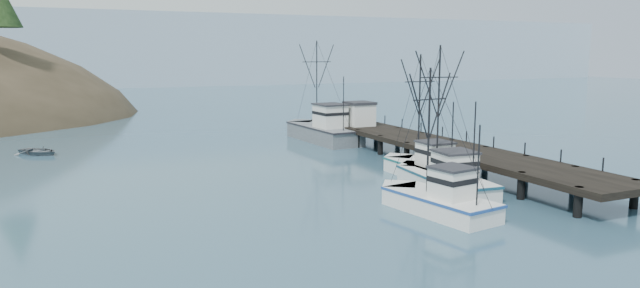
# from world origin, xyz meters

# --- Properties ---
(ground) EXTENTS (400.00, 400.00, 0.00)m
(ground) POSITION_xyz_m (0.00, 0.00, 0.00)
(ground) COLOR #2E5167
(ground) RESTS_ON ground
(pier) EXTENTS (6.00, 44.00, 2.00)m
(pier) POSITION_xyz_m (14.00, 16.00, 1.69)
(pier) COLOR black
(pier) RESTS_ON ground
(distant_ridge) EXTENTS (360.00, 40.00, 26.00)m
(distant_ridge) POSITION_xyz_m (10.00, 170.00, 0.00)
(distant_ridge) COLOR #9EB2C6
(distant_ridge) RESTS_ON ground
(trawler_near) EXTENTS (4.56, 11.24, 11.35)m
(trawler_near) POSITION_xyz_m (8.05, 5.68, 0.82)
(trawler_near) COLOR white
(trawler_near) RESTS_ON ground
(trawler_mid) EXTENTS (4.54, 9.73, 9.80)m
(trawler_mid) POSITION_xyz_m (3.81, 0.64, 0.82)
(trawler_mid) COLOR white
(trawler_mid) RESTS_ON ground
(trawler_far) EXTENTS (3.39, 10.22, 10.64)m
(trawler_far) POSITION_xyz_m (9.23, 9.92, 0.82)
(trawler_far) COLOR white
(trawler_far) RESTS_ON ground
(work_vessel) EXTENTS (4.98, 14.43, 12.22)m
(work_vessel) POSITION_xyz_m (9.85, 32.14, 1.23)
(work_vessel) COLOR slate
(work_vessel) RESTS_ON ground
(pier_shed) EXTENTS (3.00, 3.20, 2.80)m
(pier_shed) POSITION_xyz_m (13.28, 29.18, 3.42)
(pier_shed) COLOR silver
(pier_shed) RESTS_ON pier
(pickup_truck) EXTENTS (5.67, 3.89, 1.44)m
(pickup_truck) POSITION_xyz_m (14.31, 34.00, 2.72)
(pickup_truck) COLOR silver
(pickup_truck) RESTS_ON pier
(motorboat) EXTENTS (5.70, 5.84, 0.99)m
(motorboat) POSITION_xyz_m (-20.88, 35.65, 0.00)
(motorboat) COLOR slate
(motorboat) RESTS_ON ground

